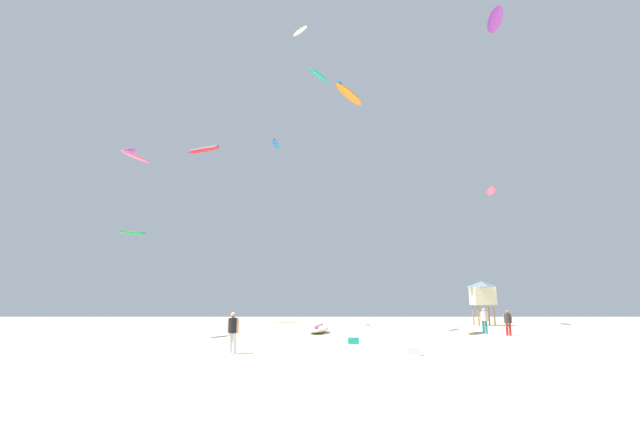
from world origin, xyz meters
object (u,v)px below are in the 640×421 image
cooler_box (355,341)px  kite_aloft_9 (137,157)px  kite_grounded_near (320,329)px  kite_aloft_4 (205,150)px  kite_aloft_0 (131,151)px  kite_aloft_6 (301,31)px  kite_aloft_5 (277,144)px  kite_aloft_7 (134,233)px  kite_aloft_8 (350,95)px  person_left (509,321)px  gear_bag (414,351)px  person_midground (486,319)px  person_foreground (234,329)px  kite_aloft_2 (496,20)px  lifeguard_tower (484,293)px  kite_aloft_1 (320,75)px  kite_aloft_3 (492,191)px

cooler_box → kite_aloft_9: size_ratio=0.19×
kite_grounded_near → kite_aloft_4: kite_aloft_4 is taller
kite_aloft_0 → kite_aloft_6: (19.62, -10.61, 8.40)m
cooler_box → kite_aloft_5: (-6.23, 20.40, 17.73)m
kite_grounded_near → kite_aloft_5: size_ratio=1.85×
kite_aloft_5 → kite_aloft_7: 19.93m
kite_grounded_near → kite_aloft_4: size_ratio=1.07×
cooler_box → kite_aloft_8: size_ratio=0.13×
cooler_box → kite_aloft_8: kite_aloft_8 is taller
person_left → kite_aloft_4: bearing=-103.5°
gear_bag → kite_aloft_5: 32.57m
person_midground → person_foreground: bearing=164.8°
person_foreground → kite_aloft_2: size_ratio=0.48×
kite_aloft_2 → kite_aloft_6: bearing=147.4°
kite_aloft_2 → kite_aloft_6: 18.12m
kite_aloft_5 → kite_aloft_8: 14.46m
kite_aloft_2 → kite_aloft_5: size_ratio=1.35×
cooler_box → kite_aloft_0: 39.56m
person_foreground → kite_aloft_5: 30.37m
gear_bag → kite_aloft_2: bearing=52.0°
cooler_box → kite_aloft_9: kite_aloft_9 is taller
kite_aloft_8 → kite_aloft_6: bearing=117.8°
kite_grounded_near → kite_aloft_9: 17.23m
kite_aloft_7 → gear_bag: bearing=-53.2°
kite_aloft_4 → kite_aloft_9: size_ratio=1.57×
kite_aloft_6 → kite_aloft_0: bearing=151.6°
person_foreground → lifeguard_tower: (19.35, 25.67, 2.06)m
cooler_box → kite_aloft_6: (-3.63, 15.31, 27.18)m
kite_aloft_0 → kite_aloft_1: kite_aloft_1 is taller
gear_bag → kite_aloft_2: (9.04, 11.55, 22.31)m
person_left → kite_aloft_2: kite_aloft_2 is taller
kite_aloft_2 → kite_aloft_9: kite_aloft_2 is taller
kite_aloft_8 → kite_grounded_near: bearing=144.2°
kite_aloft_1 → kite_aloft_7: bearing=142.5°
gear_bag → kite_aloft_8: (-1.59, 13.22, 17.21)m
person_midground → person_left: (0.81, -2.14, -0.06)m
cooler_box → kite_aloft_5: 27.74m
gear_bag → kite_aloft_1: kite_aloft_1 is taller
lifeguard_tower → kite_aloft_9: size_ratio=1.44×
kite_aloft_1 → kite_aloft_8: bearing=-60.4°
cooler_box → kite_aloft_3: (16.10, 22.69, 13.37)m
kite_grounded_near → kite_aloft_1: size_ratio=1.62×
kite_aloft_0 → kite_aloft_6: size_ratio=0.99×
kite_aloft_7 → lifeguard_tower: bearing=-10.6°
person_midground → kite_aloft_0: bearing=95.8°
kite_grounded_near → kite_aloft_1: (-0.02, 2.39, 20.68)m
kite_aloft_4 → gear_bag: bearing=-61.7°
person_midground → kite_aloft_3: kite_aloft_3 is taller
person_foreground → kite_grounded_near: 14.52m
cooler_box → kite_aloft_7: 37.28m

